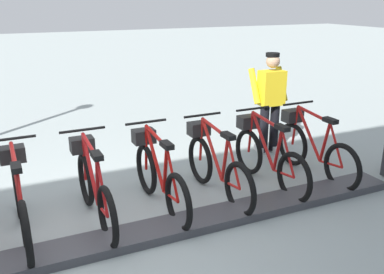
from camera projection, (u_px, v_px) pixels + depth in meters
The scene contains 9 objects.
ground_plane at pixel (91, 251), 4.40m from camera, with size 60.00×60.00×0.00m, color #A1ADAB.
dock_rail_base at pixel (91, 247), 4.38m from camera, with size 0.44×7.95×0.10m, color #47474C.
bike_docked_0 at pixel (313, 147), 6.15m from camera, with size 1.72×0.54×1.02m.
bike_docked_1 at pixel (267, 156), 5.83m from camera, with size 1.72×0.54×1.02m.
bike_docked_2 at pixel (216, 165), 5.51m from camera, with size 1.72×0.54×1.02m.
bike_docked_3 at pixel (158, 175), 5.19m from camera, with size 1.72×0.54×1.02m.
bike_docked_4 at pixel (94, 186), 4.88m from camera, with size 1.72×0.54×1.02m.
bike_docked_5 at pixel (20, 200), 4.56m from camera, with size 1.72×0.54×1.02m.
worker_near_rack at pixel (270, 99), 6.94m from camera, with size 0.47×0.63×1.66m.
Camera 1 is at (-3.89, 0.65, 2.50)m, focal length 39.74 mm.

